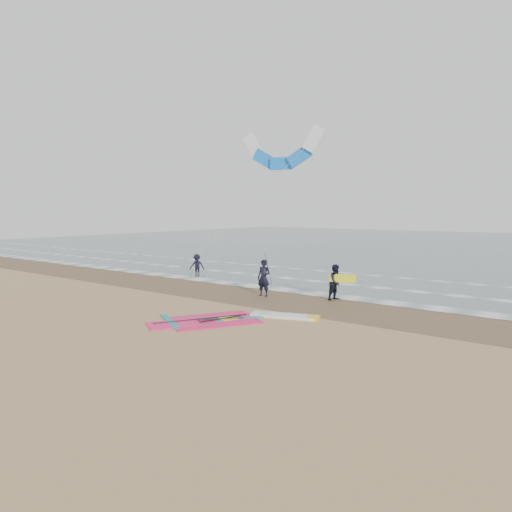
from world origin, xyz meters
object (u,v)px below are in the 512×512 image
Objects in this scene: windsurf_rig at (233,319)px; person_standing at (264,278)px; person_walking at (336,282)px; surf_kite at (281,153)px; person_wading at (197,261)px.

person_standing is at bearing 111.75° from windsurf_rig.
person_standing is 1.08× the size of person_walking.
person_walking is 0.20× the size of surf_kite.
surf_kite is at bearing 6.64° from person_wading.
person_standing is at bearing 127.46° from person_walking.
windsurf_rig is at bearing -75.01° from person_standing.
person_wading is (-11.15, 9.61, 0.79)m from windsurf_rig.
person_walking is at bearing -41.24° from surf_kite.
windsurf_rig is at bearing -68.56° from person_wading.
person_walking is at bearing -42.62° from person_wading.
person_standing reaches higher than person_wading.
person_standing reaches higher than person_walking.
person_walking is at bearing 76.82° from windsurf_rig.
windsurf_rig is at bearing -64.47° from surf_kite.
surf_kite is at bearing 115.53° from windsurf_rig.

